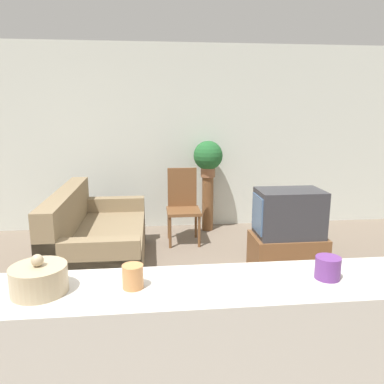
{
  "coord_description": "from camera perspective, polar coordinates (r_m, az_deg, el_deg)",
  "views": [
    {
      "loc": [
        0.05,
        -2.18,
        1.76
      ],
      "look_at": [
        0.49,
        1.94,
        0.85
      ],
      "focal_mm": 35.0,
      "sensor_mm": 36.0,
      "label": 1
    }
  ],
  "objects": [
    {
      "name": "plant_stand",
      "position": [
        5.55,
        2.4,
        -1.77
      ],
      "size": [
        0.17,
        0.17,
        0.81
      ],
      "color": "brown",
      "rests_on": "ground_plane"
    },
    {
      "name": "decorative_bowl",
      "position": [
        1.78,
        -22.28,
        -12.14
      ],
      "size": [
        0.24,
        0.24,
        0.17
      ],
      "color": "tan",
      "rests_on": "foreground_counter"
    },
    {
      "name": "foreground_counter",
      "position": [
        2.0,
        -6.89,
        -26.87
      ],
      "size": [
        2.68,
        0.44,
        0.99
      ],
      "color": "beige",
      "rests_on": "ground_plane"
    },
    {
      "name": "tv_stand",
      "position": [
        4.34,
        14.26,
        -8.99
      ],
      "size": [
        0.79,
        0.5,
        0.41
      ],
      "color": "brown",
      "rests_on": "ground_plane"
    },
    {
      "name": "candle_jar",
      "position": [
        1.72,
        -9.0,
        -12.59
      ],
      "size": [
        0.09,
        0.09,
        0.11
      ],
      "color": "#C6844C",
      "rests_on": "foreground_counter"
    },
    {
      "name": "potted_plant",
      "position": [
        5.43,
        2.46,
        5.4
      ],
      "size": [
        0.42,
        0.42,
        0.52
      ],
      "color": "#8E5B3D",
      "rests_on": "plant_stand"
    },
    {
      "name": "wall_back",
      "position": [
        5.63,
        -6.59,
        8.11
      ],
      "size": [
        9.0,
        0.06,
        2.7
      ],
      "color": "silver",
      "rests_on": "ground_plane"
    },
    {
      "name": "coffee_tin",
      "position": [
        1.89,
        19.98,
        -10.8
      ],
      "size": [
        0.12,
        0.12,
        0.11
      ],
      "color": "#66337F",
      "rests_on": "foreground_counter"
    },
    {
      "name": "wooden_chair",
      "position": [
        5.06,
        -1.4,
        -1.64
      ],
      "size": [
        0.44,
        0.44,
        0.99
      ],
      "color": "brown",
      "rests_on": "ground_plane"
    },
    {
      "name": "ground_plane",
      "position": [
        2.8,
        -6.42,
        -26.59
      ],
      "size": [
        14.0,
        14.0,
        0.0
      ],
      "primitive_type": "plane",
      "color": "#756656"
    },
    {
      "name": "couch",
      "position": [
        4.36,
        -14.3,
        -7.48
      ],
      "size": [
        0.93,
        1.8,
        0.9
      ],
      "color": "#847051",
      "rests_on": "ground_plane"
    },
    {
      "name": "television",
      "position": [
        4.2,
        14.51,
        -3.12
      ],
      "size": [
        0.71,
        0.45,
        0.51
      ],
      "color": "#333338",
      "rests_on": "tv_stand"
    }
  ]
}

